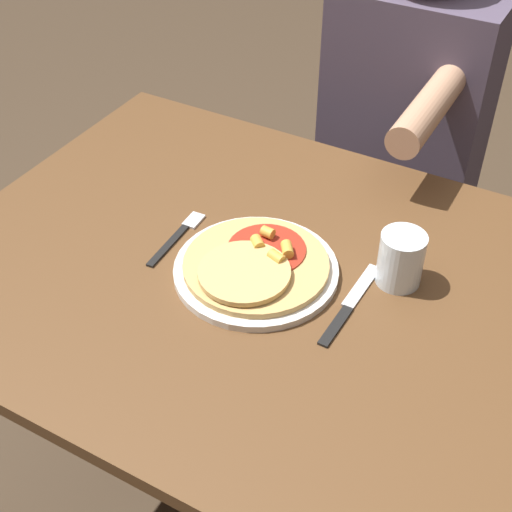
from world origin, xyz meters
The scene contains 8 objects.
ground_plane centered at (0.00, 0.00, 0.00)m, with size 8.00×8.00×0.00m, color #423323.
dining_table centered at (0.00, 0.00, 0.66)m, with size 1.23×0.89×0.77m.
plate centered at (-0.03, -0.01, 0.77)m, with size 0.29×0.29×0.01m.
pizza centered at (-0.03, -0.01, 0.79)m, with size 0.26×0.26×0.04m.
fork centered at (-0.21, 0.01, 0.77)m, with size 0.03×0.18×0.00m.
knife centered at (0.15, 0.00, 0.77)m, with size 0.03×0.22×0.00m.
drinking_glass centered at (0.19, 0.10, 0.82)m, with size 0.08×0.08×0.10m.
person_diner centered at (-0.01, 0.72, 0.73)m, with size 0.39×0.52×1.24m.
Camera 1 is at (0.43, -0.83, 1.62)m, focal length 50.00 mm.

